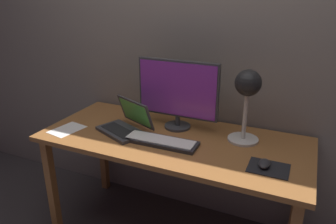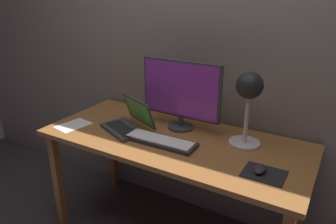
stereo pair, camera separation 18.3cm
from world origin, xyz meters
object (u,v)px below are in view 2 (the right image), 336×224
(monitor, at_px, (181,92))
(desk_lamp, at_px, (249,94))
(keyboard_main, at_px, (160,141))
(mouse, at_px, (260,169))
(laptop, at_px, (131,121))

(monitor, bearing_deg, desk_lamp, -2.38)
(keyboard_main, distance_m, mouse, 0.59)
(mouse, bearing_deg, keyboard_main, 177.23)
(monitor, distance_m, mouse, 0.69)
(laptop, distance_m, desk_lamp, 0.75)
(desk_lamp, relative_size, mouse, 4.45)
(desk_lamp, bearing_deg, laptop, -167.65)
(keyboard_main, xyz_separation_m, mouse, (0.59, -0.03, 0.01))
(monitor, relative_size, mouse, 5.45)
(desk_lamp, xyz_separation_m, mouse, (0.16, -0.26, -0.28))
(monitor, bearing_deg, keyboard_main, -90.61)
(keyboard_main, xyz_separation_m, desk_lamp, (0.43, 0.23, 0.29))
(monitor, xyz_separation_m, laptop, (-0.27, -0.17, -0.19))
(laptop, relative_size, mouse, 3.88)
(desk_lamp, bearing_deg, keyboard_main, -151.85)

